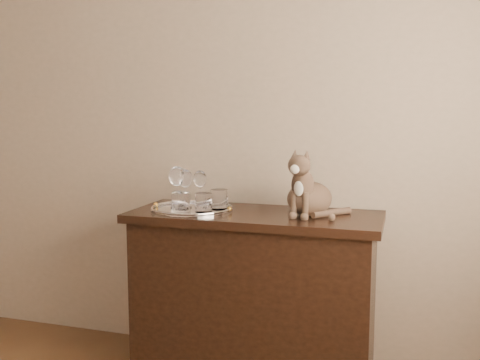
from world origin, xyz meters
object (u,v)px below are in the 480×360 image
object	(u,v)px
sideboard	(254,298)
wine_glass_b	(200,188)
wine_glass_d	(186,189)
cat	(310,182)
wine_glass_a	(181,186)
tray	(192,209)
wine_glass_c	(177,187)
tumbler_a	(203,203)
tumbler_c	(219,199)
tumbler_b	(181,203)

from	to	relation	value
sideboard	wine_glass_b	bearing A→B (deg)	169.62
wine_glass_d	cat	bearing A→B (deg)	2.76
wine_glass_b	wine_glass_a	bearing A→B (deg)	177.99
tray	wine_glass_d	xyz separation A→B (m)	(-0.04, 0.02, 0.10)
wine_glass_b	cat	distance (m)	0.57
wine_glass_b	wine_glass_c	distance (m)	0.12
sideboard	tumbler_a	size ratio (longest dim) A/B	13.12
sideboard	cat	bearing A→B (deg)	4.79
tumbler_c	cat	distance (m)	0.45
wine_glass_d	tumbler_a	bearing A→B (deg)	-35.29
wine_glass_c	tumbler_a	size ratio (longest dim) A/B	2.28
tray	wine_glass_b	xyz separation A→B (m)	(0.01, 0.09, 0.09)
tray	tumbler_c	xyz separation A→B (m)	(0.13, 0.03, 0.05)
cat	tumbler_b	bearing A→B (deg)	-149.01
wine_glass_b	tumbler_c	bearing A→B (deg)	-25.15
tumbler_b	tray	bearing A→B (deg)	88.12
sideboard	cat	size ratio (longest dim) A/B	3.84
wine_glass_b	tumbler_a	xyz separation A→B (m)	(0.08, -0.16, -0.04)
wine_glass_a	wine_glass_d	bearing A→B (deg)	-49.93
tumbler_a	tumbler_c	distance (m)	0.11
wine_glass_d	wine_glass_c	bearing A→B (deg)	-145.32
wine_glass_d	tumbler_a	world-z (taller)	wine_glass_d
wine_glass_a	cat	xyz separation A→B (m)	(0.67, -0.04, 0.05)
tumbler_b	sideboard	bearing A→B (deg)	25.83
tumbler_a	cat	distance (m)	0.51
sideboard	wine_glass_d	world-z (taller)	wine_glass_d
tumbler_b	cat	bearing A→B (deg)	16.87
tumbler_c	cat	world-z (taller)	cat
tumbler_a	tray	bearing A→B (deg)	141.56
tray	tumbler_c	distance (m)	0.15
wine_glass_a	tray	bearing A→B (deg)	-42.18
tumbler_b	wine_glass_b	bearing A→B (deg)	86.21
wine_glass_a	wine_glass_b	xyz separation A→B (m)	(0.11, -0.00, -0.00)
tumbler_c	tumbler_b	bearing A→B (deg)	-132.38
wine_glass_c	tumbler_b	distance (m)	0.15
sideboard	wine_glass_b	world-z (taller)	wine_glass_b
sideboard	tumbler_a	bearing A→B (deg)	-155.95
wine_glass_a	tumbler_b	size ratio (longest dim) A/B	1.93
wine_glass_b	wine_glass_d	distance (m)	0.08
sideboard	tray	distance (m)	0.53
wine_glass_d	tumbler_a	size ratio (longest dim) A/B	2.08
tumbler_b	cat	distance (m)	0.61
wine_glass_c	wine_glass_d	bearing A→B (deg)	34.68
tray	wine_glass_c	bearing A→B (deg)	-178.38
wine_glass_b	wine_glass_d	bearing A→B (deg)	-129.41
tray	tumbler_b	xyz separation A→B (m)	(-0.00, -0.12, 0.05)
wine_glass_a	cat	distance (m)	0.67
wine_glass_c	cat	distance (m)	0.65
wine_glass_b	tumbler_c	xyz separation A→B (m)	(0.12, -0.06, -0.04)
wine_glass_d	sideboard	bearing A→B (deg)	1.26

